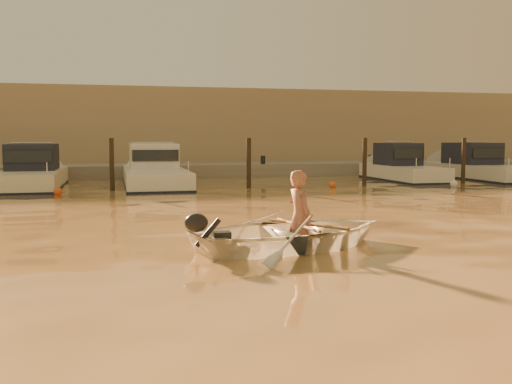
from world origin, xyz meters
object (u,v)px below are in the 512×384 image
object	(u,v)px
person	(300,217)
moored_boat_4	(403,167)
moored_boat_5	(480,166)
moored_boat_1	(31,172)
dinghy	(295,232)
moored_boat_2	(155,171)
waterfront_building	(204,131)

from	to	relation	value
person	moored_boat_4	distance (m)	17.40
moored_boat_4	person	bearing A→B (deg)	-124.43
moored_boat_4	moored_boat_5	xyz separation A→B (m)	(4.12, 0.00, 0.00)
moored_boat_1	moored_boat_4	bearing A→B (deg)	0.00
dinghy	person	size ratio (longest dim) A/B	2.22
person	moored_boat_5	size ratio (longest dim) A/B	0.23
dinghy	moored_boat_1	size ratio (longest dim) A/B	0.55
moored_boat_2	moored_boat_5	size ratio (longest dim) A/B	1.08
moored_boat_2	moored_boat_5	bearing A→B (deg)	0.00
moored_boat_1	moored_boat_2	bearing A→B (deg)	0.00
moored_boat_2	moored_boat_4	bearing A→B (deg)	0.00
moored_boat_2	waterfront_building	world-z (taller)	waterfront_building
moored_boat_1	moored_boat_5	distance (m)	20.55
moored_boat_2	waterfront_building	xyz separation A→B (m)	(3.76, 11.00, 1.77)
moored_boat_1	moored_boat_5	world-z (taller)	same
dinghy	moored_boat_5	distance (m)	20.11
dinghy	moored_boat_1	world-z (taller)	moored_boat_1
person	moored_boat_5	xyz separation A→B (m)	(13.96, 14.35, 0.06)
moored_boat_5	person	bearing A→B (deg)	-134.20
moored_boat_1	moored_boat_5	size ratio (longest dim) A/B	0.91
moored_boat_4	moored_boat_5	size ratio (longest dim) A/B	0.82
moored_boat_2	waterfront_building	size ratio (longest dim) A/B	0.18
person	waterfront_building	world-z (taller)	waterfront_building
dinghy	moored_boat_1	xyz separation A→B (m)	(-6.50, 14.37, 0.35)
moored_boat_1	moored_boat_4	distance (m)	16.44
moored_boat_5	waterfront_building	size ratio (longest dim) A/B	0.17
moored_boat_2	dinghy	bearing A→B (deg)	-83.67
moored_boat_4	moored_boat_5	bearing A→B (deg)	0.00
moored_boat_5	dinghy	bearing A→B (deg)	-134.36
person	waterfront_building	bearing A→B (deg)	-18.05
waterfront_building	moored_boat_2	bearing A→B (deg)	-108.89
dinghy	waterfront_building	size ratio (longest dim) A/B	0.08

